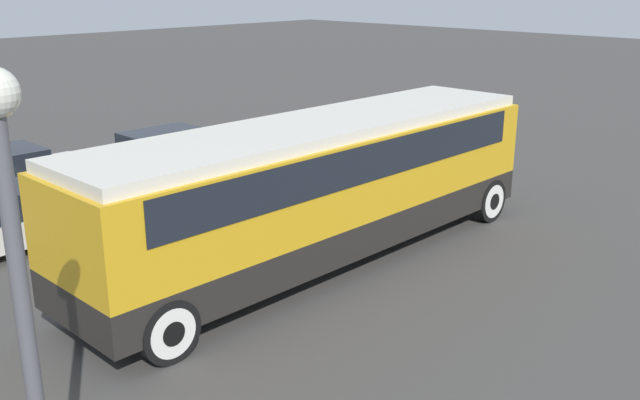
% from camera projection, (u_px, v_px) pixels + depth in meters
% --- Properties ---
extents(ground_plane, '(120.00, 120.00, 0.00)m').
position_uv_depth(ground_plane, '(320.00, 261.00, 15.05)').
color(ground_plane, '#423F3D').
extents(tour_bus, '(11.16, 2.65, 3.00)m').
position_uv_depth(tour_bus, '(323.00, 177.00, 14.56)').
color(tour_bus, black).
rests_on(tour_bus, ground_plane).
extents(parked_car_far, '(4.37, 1.95, 1.41)m').
position_uv_depth(parked_car_far, '(169.00, 154.00, 21.10)').
color(parked_car_far, '#7A6B5B').
rests_on(parked_car_far, ground_plane).
extents(lamp_post, '(0.44, 0.44, 5.07)m').
position_uv_depth(lamp_post, '(16.00, 258.00, 6.30)').
color(lamp_post, '#515156').
rests_on(lamp_post, ground_plane).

